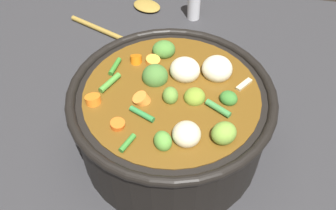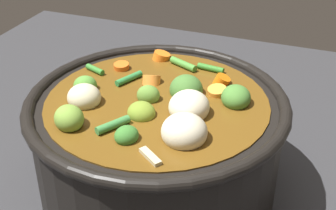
{
  "view_description": "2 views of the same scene",
  "coord_description": "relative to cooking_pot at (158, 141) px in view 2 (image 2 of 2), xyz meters",
  "views": [
    {
      "loc": [
        0.4,
        0.07,
        0.56
      ],
      "look_at": [
        0.02,
        -0.0,
        0.12
      ],
      "focal_mm": 39.47,
      "sensor_mm": 36.0,
      "label": 1
    },
    {
      "loc": [
        -0.2,
        0.48,
        0.44
      ],
      "look_at": [
        -0.01,
        -0.01,
        0.12
      ],
      "focal_mm": 50.83,
      "sensor_mm": 36.0,
      "label": 2
    }
  ],
  "objects": [
    {
      "name": "cooking_pot",
      "position": [
        0.0,
        0.0,
        0.0
      ],
      "size": [
        0.33,
        0.33,
        0.17
      ],
      "color": "black",
      "rests_on": "ground_plane"
    },
    {
      "name": "ground_plane",
      "position": [
        0.0,
        -0.0,
        -0.08
      ],
      "size": [
        1.1,
        1.1,
        0.0
      ],
      "primitive_type": "plane",
      "color": "#2D2D30"
    }
  ]
}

